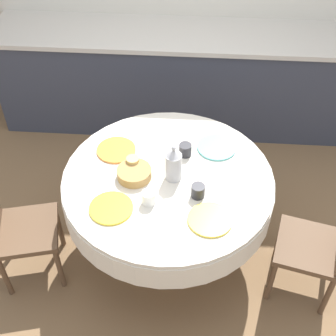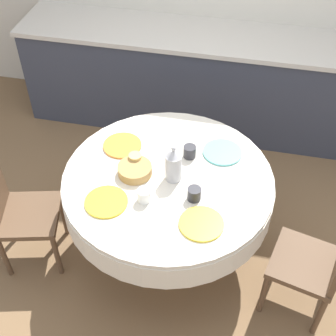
{
  "view_description": "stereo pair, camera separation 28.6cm",
  "coord_description": "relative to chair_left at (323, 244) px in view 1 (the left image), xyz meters",
  "views": [
    {
      "loc": [
        0.15,
        -2.05,
        2.83
      ],
      "look_at": [
        0.0,
        0.0,
        0.83
      ],
      "focal_mm": 50.0,
      "sensor_mm": 36.0,
      "label": 1
    },
    {
      "loc": [
        0.43,
        -2.01,
        2.83
      ],
      "look_at": [
        0.0,
        0.0,
        0.83
      ],
      "focal_mm": 50.0,
      "sensor_mm": 36.0,
      "label": 2
    }
  ],
  "objects": [
    {
      "name": "cup_far_left",
      "position": [
        -1.21,
        0.31,
        0.31
      ],
      "size": [
        0.08,
        0.08,
        0.08
      ],
      "primitive_type": "cylinder",
      "color": "#DBB766",
      "rests_on": "dining_table"
    },
    {
      "name": "dining_table",
      "position": [
        -0.98,
        0.24,
        0.15
      ],
      "size": [
        1.34,
        1.34,
        0.75
      ],
      "color": "tan",
      "rests_on": "ground_plane"
    },
    {
      "name": "plate_near_left",
      "position": [
        -1.29,
        -0.04,
        0.28
      ],
      "size": [
        0.26,
        0.26,
        0.01
      ],
      "primitive_type": "cylinder",
      "color": "yellow",
      "rests_on": "dining_table"
    },
    {
      "name": "kitchen_counter",
      "position": [
        -0.98,
        1.79,
        -0.02
      ],
      "size": [
        3.24,
        0.64,
        0.92
      ],
      "color": "#383D4C",
      "rests_on": "ground_plane"
    },
    {
      "name": "cup_near_right",
      "position": [
        -0.79,
        0.1,
        0.31
      ],
      "size": [
        0.08,
        0.08,
        0.08
      ],
      "primitive_type": "cylinder",
      "color": "#28282D",
      "rests_on": "dining_table"
    },
    {
      "name": "chair_right",
      "position": [
        -1.96,
        -0.0,
        0.0
      ],
      "size": [
        0.48,
        0.48,
        0.86
      ],
      "rotation": [
        0.0,
        0.0,
        -1.33
      ],
      "color": "brown",
      "rests_on": "ground_plane"
    },
    {
      "name": "plate_far_left",
      "position": [
        -1.34,
        0.46,
        0.28
      ],
      "size": [
        0.26,
        0.26,
        0.01
      ],
      "primitive_type": "cylinder",
      "color": "orange",
      "rests_on": "dining_table"
    },
    {
      "name": "ground_plane",
      "position": [
        -0.98,
        0.24,
        -0.48
      ],
      "size": [
        12.0,
        12.0,
        0.0
      ],
      "primitive_type": "plane",
      "color": "brown"
    },
    {
      "name": "cup_near_left",
      "position": [
        -1.08,
        0.03,
        0.31
      ],
      "size": [
        0.08,
        0.08,
        0.08
      ],
      "primitive_type": "cylinder",
      "color": "white",
      "rests_on": "dining_table"
    },
    {
      "name": "chair_left",
      "position": [
        0.0,
        0.0,
        0.0
      ],
      "size": [
        0.48,
        0.48,
        0.86
      ],
      "rotation": [
        0.0,
        0.0,
        1.33
      ],
      "color": "brown",
      "rests_on": "ground_plane"
    },
    {
      "name": "bread_basket",
      "position": [
        -1.19,
        0.23,
        0.3
      ],
      "size": [
        0.22,
        0.22,
        0.06
      ],
      "primitive_type": "cylinder",
      "color": "#AD844C",
      "rests_on": "dining_table"
    },
    {
      "name": "plate_far_right",
      "position": [
        -0.67,
        0.54,
        0.28
      ],
      "size": [
        0.26,
        0.26,
        0.01
      ],
      "primitive_type": "cylinder",
      "color": "#60BCB7",
      "rests_on": "dining_table"
    },
    {
      "name": "plate_near_right",
      "position": [
        -0.71,
        -0.09,
        0.28
      ],
      "size": [
        0.26,
        0.26,
        0.01
      ],
      "primitive_type": "cylinder",
      "color": "yellow",
      "rests_on": "dining_table"
    },
    {
      "name": "cup_far_right",
      "position": [
        -0.88,
        0.46,
        0.31
      ],
      "size": [
        0.08,
        0.08,
        0.08
      ],
      "primitive_type": "cylinder",
      "color": "#28282D",
      "rests_on": "dining_table"
    },
    {
      "name": "coffee_carafe",
      "position": [
        -0.95,
        0.24,
        0.38
      ],
      "size": [
        0.1,
        0.1,
        0.26
      ],
      "color": "#B2B2B7",
      "rests_on": "dining_table"
    }
  ]
}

